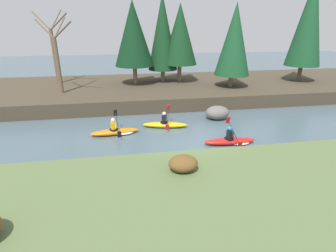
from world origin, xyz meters
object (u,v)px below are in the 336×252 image
kayaker_lead (232,141)px  kayaker_trailing (117,131)px  boulder_midstream (217,113)px  kayaker_middle (165,124)px

kayaker_lead → kayaker_trailing: 6.42m
kayaker_trailing → boulder_midstream: size_ratio=1.77×
kayaker_lead → kayaker_middle: bearing=138.8°
kayaker_lead → kayaker_trailing: bearing=161.4°
kayaker_middle → boulder_midstream: bearing=26.0°
kayaker_lead → kayaker_trailing: same height
kayaker_lead → kayaker_trailing: size_ratio=1.00×
kayaker_lead → kayaker_middle: same height
kayaker_trailing → boulder_midstream: bearing=7.3°
kayaker_middle → kayaker_trailing: 2.98m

